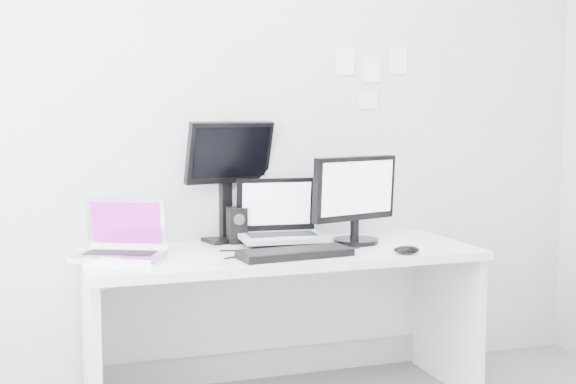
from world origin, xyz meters
The scene contains 13 objects.
back_wall centered at (0.00, 1.60, 1.35)m, with size 3.60×3.60×0.00m, color #B5B7BA.
desk centered at (0.00, 1.25, 0.36)m, with size 1.80×0.70×0.73m, color white.
macbook centered at (-0.74, 1.27, 0.87)m, with size 0.36×0.27×0.27m, color #B1B1B6.
speaker centered at (-0.15, 1.49, 0.82)m, with size 0.09×0.09×0.17m, color black.
dell_laptop centered at (0.03, 1.33, 0.89)m, with size 0.39×0.31×0.33m, color #ABACB1.
rear_monitor centered at (-0.18, 1.56, 1.03)m, with size 0.45×0.16×0.61m, color black.
samsung_monitor centered at (0.39, 1.30, 0.95)m, with size 0.48×0.22×0.44m, color black.
keyboard centered at (0.00, 1.07, 0.75)m, with size 0.50×0.18×0.03m, color black.
mouse centered at (0.49, 0.97, 0.75)m, with size 0.12×0.08×0.04m, color black.
wall_note_0 centered at (0.45, 1.59, 1.62)m, with size 0.10×0.00×0.14m, color white.
wall_note_1 centered at (0.60, 1.59, 1.58)m, with size 0.09×0.00×0.13m, color white.
wall_note_2 centered at (0.75, 1.59, 1.63)m, with size 0.10×0.00×0.14m, color white.
wall_note_3 centered at (0.58, 1.59, 1.42)m, with size 0.11×0.00×0.08m, color white.
Camera 1 is at (-1.09, -2.08, 1.37)m, focal length 48.07 mm.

